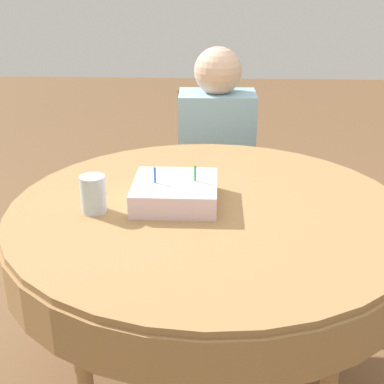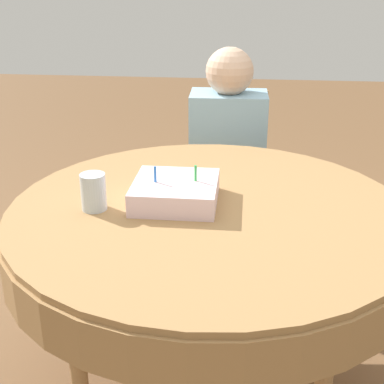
{
  "view_description": "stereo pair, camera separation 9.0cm",
  "coord_description": "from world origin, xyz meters",
  "px_view_note": "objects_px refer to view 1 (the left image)",
  "views": [
    {
      "loc": [
        0.02,
        -1.54,
        1.47
      ],
      "look_at": [
        -0.05,
        0.01,
        0.81
      ],
      "focal_mm": 50.0,
      "sensor_mm": 36.0,
      "label": 1
    },
    {
      "loc": [
        0.11,
        -1.53,
        1.47
      ],
      "look_at": [
        -0.05,
        0.01,
        0.81
      ],
      "focal_mm": 50.0,
      "sensor_mm": 36.0,
      "label": 2
    }
  ],
  "objects_px": {
    "person": "(217,142)",
    "birthday_cake": "(175,192)",
    "drinking_glass": "(93,194)",
    "chair": "(216,175)"
  },
  "relations": [
    {
      "from": "person",
      "to": "birthday_cake",
      "type": "height_order",
      "value": "person"
    },
    {
      "from": "drinking_glass",
      "to": "person",
      "type": "bearing_deg",
      "value": 68.64
    },
    {
      "from": "chair",
      "to": "birthday_cake",
      "type": "height_order",
      "value": "chair"
    },
    {
      "from": "person",
      "to": "birthday_cake",
      "type": "xyz_separation_m",
      "value": [
        -0.13,
        -0.88,
        0.11
      ]
    },
    {
      "from": "chair",
      "to": "drinking_glass",
      "type": "height_order",
      "value": "chair"
    },
    {
      "from": "drinking_glass",
      "to": "birthday_cake",
      "type": "bearing_deg",
      "value": 17.5
    },
    {
      "from": "person",
      "to": "drinking_glass",
      "type": "distance_m",
      "value": 1.04
    },
    {
      "from": "person",
      "to": "chair",
      "type": "bearing_deg",
      "value": 90.0
    },
    {
      "from": "person",
      "to": "birthday_cake",
      "type": "bearing_deg",
      "value": -99.97
    },
    {
      "from": "chair",
      "to": "birthday_cake",
      "type": "xyz_separation_m",
      "value": [
        -0.13,
        -0.98,
        0.32
      ]
    }
  ]
}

